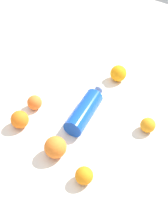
{
  "coord_description": "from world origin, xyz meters",
  "views": [
    {
      "loc": [
        0.54,
        -0.66,
        0.85
      ],
      "look_at": [
        0.05,
        -0.03,
        0.04
      ],
      "focal_mm": 44.48,
      "sensor_mm": 36.0,
      "label": 1
    }
  ],
  "objects": [
    {
      "name": "orange_1",
      "position": [
        0.29,
        0.08,
        0.03
      ],
      "size": [
        0.06,
        0.06,
        0.06
      ],
      "primitive_type": "sphere",
      "color": "orange",
      "rests_on": "ground_plane"
    },
    {
      "name": "orange_2",
      "position": [
        0.08,
        -0.24,
        0.04
      ],
      "size": [
        0.08,
        0.08,
        0.08
      ],
      "primitive_type": "sphere",
      "color": "orange",
      "rests_on": "ground_plane"
    },
    {
      "name": "orange_3",
      "position": [
        0.23,
        -0.26,
        0.03
      ],
      "size": [
        0.06,
        0.06,
        0.06
      ],
      "primitive_type": "sphere",
      "color": "orange",
      "rests_on": "ground_plane"
    },
    {
      "name": "water_bottle",
      "position": [
        0.04,
        -0.0,
        0.04
      ],
      "size": [
        0.14,
        0.29,
        0.08
      ],
      "rotation": [
        0.0,
        0.0,
        1.8
      ],
      "color": "blue",
      "rests_on": "ground_plane"
    },
    {
      "name": "orange_5",
      "position": [
        -0.13,
        -0.22,
        0.04
      ],
      "size": [
        0.07,
        0.07,
        0.07
      ],
      "primitive_type": "sphere",
      "color": "orange",
      "rests_on": "ground_plane"
    },
    {
      "name": "orange_4",
      "position": [
        -0.16,
        -0.11,
        0.03
      ],
      "size": [
        0.06,
        0.06,
        0.06
      ],
      "primitive_type": "sphere",
      "color": "orange",
      "rests_on": "ground_plane"
    },
    {
      "name": "orange_0",
      "position": [
        0.01,
        0.28,
        0.04
      ],
      "size": [
        0.08,
        0.08,
        0.08
      ],
      "primitive_type": "sphere",
      "color": "orange",
      "rests_on": "ground_plane"
    },
    {
      "name": "ground_plane",
      "position": [
        0.0,
        0.0,
        0.0
      ],
      "size": [
        2.4,
        2.4,
        0.0
      ],
      "primitive_type": "plane",
      "color": "silver"
    }
  ]
}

